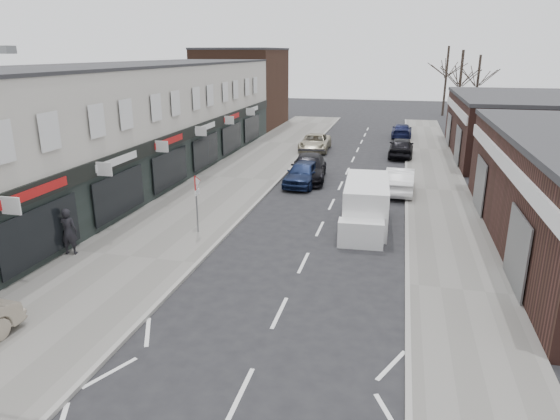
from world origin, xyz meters
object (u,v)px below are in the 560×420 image
Objects in this scene: warning_sign at (197,187)px; parked_car_left_b at (308,168)px; parked_car_left_c at (315,143)px; parked_car_right_c at (402,131)px; parked_car_left_a at (303,173)px; white_van at (366,206)px; parked_car_right_b at (401,147)px; pedestrian at (68,231)px; parked_car_right_a at (400,180)px.

warning_sign is 0.51× the size of parked_car_left_b.
parked_car_left_c is 11.06m from parked_car_right_c.
parked_car_left_b reaches higher than parked_car_left_a.
parked_car_right_b is at bearing 82.08° from white_van.
parked_car_right_a is at bearing -146.80° from pedestrian.
white_van is 1.25× the size of parked_car_right_a.
warning_sign is at bearing -102.51° from parked_car_left_a.
parked_car_right_b is (1.50, 16.98, -0.25)m from white_van.
parked_car_left_c is at bearing -5.34° from parked_car_right_b.
parked_car_left_a is 1.40m from parked_car_left_b.
pedestrian is 26.54m from parked_car_right_b.
white_van is at bearing -162.39° from pedestrian.
parked_car_right_b is (6.90, -0.87, 0.08)m from parked_car_left_c.
warning_sign is at bearing -96.80° from parked_car_left_c.
warning_sign is 0.60× the size of parked_car_right_c.
parked_car_left_c reaches higher than parked_car_right_c.
parked_car_right_b is at bearing 91.01° from parked_car_right_c.
warning_sign is 11.53m from parked_car_left_b.
parked_car_left_a is at bearing 74.66° from parked_car_right_c.
parked_car_left_c is (5.77, 24.20, -0.38)m from pedestrian.
parked_car_left_a is 5.78m from parked_car_right_a.
parked_car_right_a is at bearing 46.76° from warning_sign.
parked_car_left_b is 5.99m from parked_car_right_a.
parked_car_right_b is (5.70, 8.73, -0.00)m from parked_car_left_b.
parked_car_left_a is 0.82× the size of parked_car_left_b.
parked_car_left_c is 6.96m from parked_car_right_b.
parked_car_right_c is (12.67, 32.84, -0.42)m from pedestrian.
parked_car_right_a is at bearing 73.96° from white_van.
parked_car_right_b is at bearing 66.36° from warning_sign.
warning_sign is at bearing -110.82° from parked_car_left_b.
parked_car_right_a reaches higher than parked_car_left_c.
parked_car_left_c is at bearing -115.40° from pedestrian.
parked_car_left_a is 20.47m from parked_car_right_c.
parked_car_right_c is at bearing -88.44° from parked_car_right_a.
parked_car_right_c is at bearing -123.08° from pedestrian.
parked_car_right_a reaches higher than parked_car_right_c.
warning_sign is 12.72m from parked_car_right_a.
parked_car_left_a is 0.97× the size of parked_car_right_b.
parked_car_right_b is (5.76, 10.12, 0.02)m from parked_car_left_a.
parked_car_right_b is 1.00× the size of parked_car_right_c.
parked_car_right_b reaches higher than parked_car_right_c.
warning_sign reaches higher than parked_car_left_a.
white_van is 26.55m from parked_car_right_c.
warning_sign is at bearing -150.53° from pedestrian.
parked_car_right_c is at bearing 77.83° from parked_car_left_a.
warning_sign reaches higher than parked_car_left_b.
parked_car_right_b is at bearing -88.44° from parked_car_right_a.
parked_car_right_b is at bearing -130.50° from pedestrian.
pedestrian is at bearing 46.74° from parked_car_right_a.
parked_car_right_a is at bearing 91.88° from parked_car_right_b.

